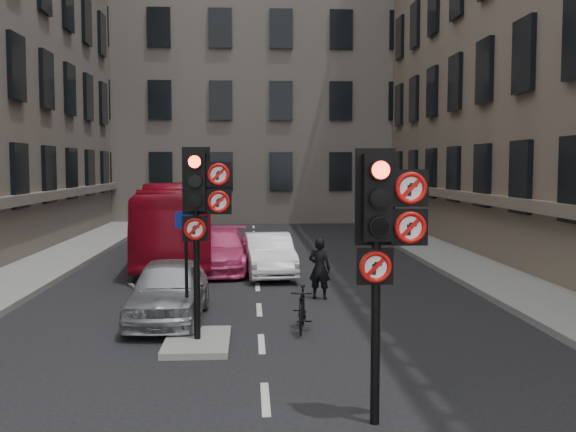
{
  "coord_description": "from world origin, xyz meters",
  "views": [
    {
      "loc": [
        -0.22,
        -7.45,
        3.36
      ],
      "look_at": [
        0.36,
        2.56,
        2.6
      ],
      "focal_mm": 42.0,
      "sensor_mm": 36.0,
      "label": 1
    }
  ],
  "objects": [
    {
      "name": "pavement_right",
      "position": [
        7.2,
        12.0,
        0.08
      ],
      "size": [
        3.0,
        50.0,
        0.16
      ],
      "primitive_type": "cube",
      "color": "gray",
      "rests_on": "ground"
    },
    {
      "name": "building_far",
      "position": [
        0.0,
        38.0,
        10.0
      ],
      "size": [
        30.0,
        14.0,
        20.0
      ],
      "primitive_type": "cube",
      "color": "slate",
      "rests_on": "ground"
    },
    {
      "name": "signal_near",
      "position": [
        1.49,
        0.99,
        2.58
      ],
      "size": [
        0.91,
        0.4,
        3.58
      ],
      "color": "black",
      "rests_on": "ground"
    },
    {
      "name": "car_pink",
      "position": [
        -1.16,
        13.81,
        0.65
      ],
      "size": [
        1.94,
        4.54,
        1.3
      ],
      "primitive_type": "imported",
      "rotation": [
        0.0,
        0.0,
        -0.03
      ],
      "color": "#E14282",
      "rests_on": "ground"
    },
    {
      "name": "bus_red",
      "position": [
        -2.77,
        16.28,
        1.37
      ],
      "size": [
        2.92,
        9.96,
        2.74
      ],
      "primitive_type": "imported",
      "rotation": [
        0.0,
        0.0,
        0.06
      ],
      "color": "maroon",
      "rests_on": "ground"
    },
    {
      "name": "centre_island",
      "position": [
        -1.2,
        5.0,
        0.06
      ],
      "size": [
        1.2,
        2.0,
        0.12
      ],
      "primitive_type": "cube",
      "color": "gray",
      "rests_on": "ground"
    },
    {
      "name": "info_sign",
      "position": [
        -1.46,
        5.73,
        1.63
      ],
      "size": [
        0.4,
        0.14,
        2.33
      ],
      "rotation": [
        0.0,
        0.0,
        0.13
      ],
      "color": "black",
      "rests_on": "centre_island"
    },
    {
      "name": "car_white",
      "position": [
        0.36,
        12.89,
        0.64
      ],
      "size": [
        1.67,
        3.97,
        1.28
      ],
      "primitive_type": "imported",
      "rotation": [
        0.0,
        0.0,
        0.08
      ],
      "color": "white",
      "rests_on": "ground"
    },
    {
      "name": "signal_far",
      "position": [
        -1.11,
        4.99,
        2.7
      ],
      "size": [
        0.91,
        0.4,
        3.58
      ],
      "color": "black",
      "rests_on": "centre_island"
    },
    {
      "name": "car_silver",
      "position": [
        -1.96,
        7.0,
        0.67
      ],
      "size": [
        1.6,
        3.95,
        1.34
      ],
      "primitive_type": "imported",
      "rotation": [
        0.0,
        0.0,
        -0.0
      ],
      "color": "#9EA0A6",
      "rests_on": "ground"
    },
    {
      "name": "motorcyclist",
      "position": [
        1.53,
        9.21,
        0.77
      ],
      "size": [
        0.66,
        0.55,
        1.54
      ],
      "primitive_type": "imported",
      "rotation": [
        0.0,
        0.0,
        2.76
      ],
      "color": "black",
      "rests_on": "ground"
    },
    {
      "name": "motorcycle",
      "position": [
        0.84,
        6.0,
        0.44
      ],
      "size": [
        0.61,
        1.52,
        0.89
      ],
      "primitive_type": "imported",
      "rotation": [
        0.0,
        0.0,
        -0.13
      ],
      "color": "black",
      "rests_on": "ground"
    },
    {
      "name": "pavement_left",
      "position": [
        -7.2,
        12.0,
        0.08
      ],
      "size": [
        3.0,
        50.0,
        0.16
      ],
      "primitive_type": "cube",
      "color": "gray",
      "rests_on": "ground"
    }
  ]
}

